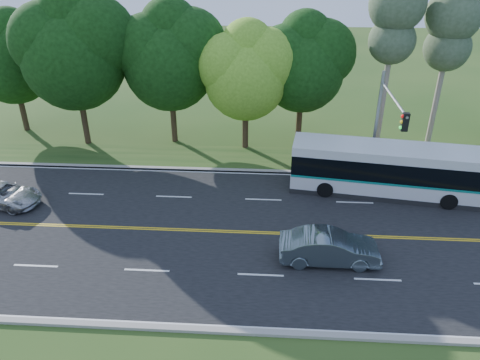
# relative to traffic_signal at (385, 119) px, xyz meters

# --- Properties ---
(ground) EXTENTS (120.00, 120.00, 0.00)m
(ground) POSITION_rel_traffic_signal_xyz_m (-6.49, -5.40, -4.67)
(ground) COLOR #244617
(ground) RESTS_ON ground
(road) EXTENTS (60.00, 14.00, 0.02)m
(road) POSITION_rel_traffic_signal_xyz_m (-6.49, -5.40, -4.66)
(road) COLOR black
(road) RESTS_ON ground
(curb_north) EXTENTS (60.00, 0.30, 0.15)m
(curb_north) POSITION_rel_traffic_signal_xyz_m (-6.49, 1.75, -4.60)
(curb_north) COLOR gray
(curb_north) RESTS_ON ground
(curb_south) EXTENTS (60.00, 0.30, 0.15)m
(curb_south) POSITION_rel_traffic_signal_xyz_m (-6.49, -12.55, -4.60)
(curb_south) COLOR gray
(curb_south) RESTS_ON ground
(grass_verge) EXTENTS (60.00, 4.00, 0.10)m
(grass_verge) POSITION_rel_traffic_signal_xyz_m (-6.49, 3.60, -4.62)
(grass_verge) COLOR #244617
(grass_verge) RESTS_ON ground
(lane_markings) EXTENTS (57.60, 13.82, 0.00)m
(lane_markings) POSITION_rel_traffic_signal_xyz_m (-6.59, -5.40, -4.65)
(lane_markings) COLOR gold
(lane_markings) RESTS_ON road
(tree_row) EXTENTS (44.70, 9.10, 13.84)m
(tree_row) POSITION_rel_traffic_signal_xyz_m (-11.65, 6.73, 2.06)
(tree_row) COLOR #2E2014
(tree_row) RESTS_ON ground
(bougainvillea_hedge) EXTENTS (9.50, 2.25, 1.50)m
(bougainvillea_hedge) POSITION_rel_traffic_signal_xyz_m (0.69, 2.75, -3.95)
(bougainvillea_hedge) COLOR maroon
(bougainvillea_hedge) RESTS_ON ground
(traffic_signal) EXTENTS (0.42, 6.10, 7.00)m
(traffic_signal) POSITION_rel_traffic_signal_xyz_m (0.00, 0.00, 0.00)
(traffic_signal) COLOR #95989D
(traffic_signal) RESTS_ON ground
(transit_bus) EXTENTS (12.13, 4.16, 3.11)m
(transit_bus) POSITION_rel_traffic_signal_xyz_m (0.66, -0.63, -3.11)
(transit_bus) COLOR silver
(transit_bus) RESTS_ON road
(sedan) EXTENTS (4.89, 1.73, 1.61)m
(sedan) POSITION_rel_traffic_signal_xyz_m (-3.69, -7.62, -3.85)
(sedan) COLOR slate
(sedan) RESTS_ON road
(suv) EXTENTS (4.92, 3.01, 1.27)m
(suv) POSITION_rel_traffic_signal_xyz_m (-22.43, -3.32, -4.01)
(suv) COLOR #ABADB0
(suv) RESTS_ON road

